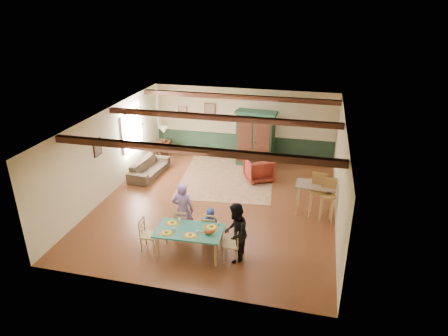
% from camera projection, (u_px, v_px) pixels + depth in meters
% --- Properties ---
extents(floor, '(8.00, 8.00, 0.00)m').
position_uv_depth(floor, '(217.00, 204.00, 12.21)').
color(floor, '#5A2D19').
rests_on(floor, ground).
extents(wall_back, '(7.00, 0.02, 2.70)m').
position_uv_depth(wall_back, '(243.00, 124.00, 15.24)').
color(wall_back, beige).
rests_on(wall_back, floor).
extents(wall_left, '(0.02, 8.00, 2.70)m').
position_uv_depth(wall_left, '(108.00, 153.00, 12.43)').
color(wall_left, beige).
rests_on(wall_left, floor).
extents(wall_right, '(0.02, 8.00, 2.70)m').
position_uv_depth(wall_right, '(340.00, 175.00, 10.92)').
color(wall_right, beige).
rests_on(wall_right, floor).
extents(ceiling, '(7.00, 8.00, 0.02)m').
position_uv_depth(ceiling, '(216.00, 119.00, 11.13)').
color(ceiling, silver).
rests_on(ceiling, wall_back).
extents(wainscot_back, '(6.95, 0.03, 0.90)m').
position_uv_depth(wainscot_back, '(242.00, 146.00, 15.58)').
color(wainscot_back, '#1A3122').
rests_on(wainscot_back, floor).
extents(ceiling_beam_front, '(6.95, 0.16, 0.16)m').
position_uv_depth(ceiling_beam_front, '(191.00, 150.00, 9.12)').
color(ceiling_beam_front, black).
rests_on(ceiling_beam_front, ceiling).
extents(ceiling_beam_mid, '(6.95, 0.16, 0.16)m').
position_uv_depth(ceiling_beam_mid, '(220.00, 118.00, 11.53)').
color(ceiling_beam_mid, black).
rests_on(ceiling_beam_mid, ceiling).
extents(ceiling_beam_back, '(6.95, 0.16, 0.16)m').
position_uv_depth(ceiling_beam_back, '(238.00, 97.00, 13.84)').
color(ceiling_beam_back, black).
rests_on(ceiling_beam_back, ceiling).
extents(window_left, '(0.06, 1.60, 1.30)m').
position_uv_depth(window_left, '(132.00, 130.00, 13.85)').
color(window_left, white).
rests_on(window_left, wall_left).
extents(picture_left_wall, '(0.04, 0.42, 0.52)m').
position_uv_depth(picture_left_wall, '(97.00, 147.00, 11.73)').
color(picture_left_wall, gray).
rests_on(picture_left_wall, wall_left).
extents(picture_back_a, '(0.45, 0.04, 0.55)m').
position_uv_depth(picture_back_a, '(210.00, 110.00, 15.31)').
color(picture_back_a, gray).
rests_on(picture_back_a, wall_back).
extents(picture_back_b, '(0.38, 0.04, 0.48)m').
position_uv_depth(picture_back_b, '(183.00, 112.00, 15.61)').
color(picture_back_b, gray).
rests_on(picture_back_b, wall_back).
extents(dining_table, '(1.66, 0.97, 0.68)m').
position_uv_depth(dining_table, '(190.00, 242.00, 9.73)').
color(dining_table, '#226D5A').
rests_on(dining_table, floor).
extents(dining_chair_far_left, '(0.40, 0.41, 0.86)m').
position_uv_depth(dining_chair_far_left, '(183.00, 224.00, 10.34)').
color(dining_chair_far_left, tan).
rests_on(dining_chair_far_left, floor).
extents(dining_chair_far_right, '(0.40, 0.41, 0.86)m').
position_uv_depth(dining_chair_far_right, '(210.00, 226.00, 10.21)').
color(dining_chair_far_right, tan).
rests_on(dining_chair_far_right, floor).
extents(dining_chair_end_left, '(0.41, 0.40, 0.86)m').
position_uv_depth(dining_chair_end_left, '(149.00, 234.00, 9.87)').
color(dining_chair_end_left, tan).
rests_on(dining_chair_end_left, floor).
extents(dining_chair_end_right, '(0.41, 0.40, 0.86)m').
position_uv_depth(dining_chair_end_right, '(232.00, 244.00, 9.51)').
color(dining_chair_end_right, tan).
rests_on(dining_chair_end_right, floor).
extents(person_man, '(0.58, 0.40, 1.56)m').
position_uv_depth(person_man, '(183.00, 210.00, 10.26)').
color(person_man, '#8762A9').
rests_on(person_man, floor).
extents(person_woman, '(0.60, 0.75, 1.49)m').
position_uv_depth(person_woman, '(235.00, 233.00, 9.37)').
color(person_woman, black).
rests_on(person_woman, floor).
extents(person_child, '(0.46, 0.31, 0.91)m').
position_uv_depth(person_child, '(211.00, 224.00, 10.27)').
color(person_child, navy).
rests_on(person_child, floor).
extents(cat, '(0.33, 0.14, 0.16)m').
position_uv_depth(cat, '(208.00, 231.00, 9.39)').
color(cat, '#D25D25').
rests_on(cat, dining_table).
extents(place_setting_near_left, '(0.37, 0.29, 0.11)m').
position_uv_depth(place_setting_near_left, '(166.00, 231.00, 9.45)').
color(place_setting_near_left, yellow).
rests_on(place_setting_near_left, dining_table).
extents(place_setting_near_center, '(0.37, 0.29, 0.11)m').
position_uv_depth(place_setting_near_center, '(190.00, 234.00, 9.35)').
color(place_setting_near_center, yellow).
rests_on(place_setting_near_center, dining_table).
extents(place_setting_far_left, '(0.37, 0.29, 0.11)m').
position_uv_depth(place_setting_far_left, '(172.00, 221.00, 9.86)').
color(place_setting_far_left, yellow).
rests_on(place_setting_far_left, dining_table).
extents(place_setting_far_right, '(0.37, 0.29, 0.11)m').
position_uv_depth(place_setting_far_right, '(211.00, 225.00, 9.69)').
color(place_setting_far_right, yellow).
rests_on(place_setting_far_right, dining_table).
extents(area_rug, '(3.48, 4.00, 0.01)m').
position_uv_depth(area_rug, '(228.00, 177.00, 13.94)').
color(area_rug, '#C7BB90').
rests_on(area_rug, floor).
extents(armoire, '(1.53, 0.77, 2.08)m').
position_uv_depth(armoire, '(255.00, 139.00, 14.55)').
color(armoire, '#133120').
rests_on(armoire, floor).
extents(armchair, '(1.18, 1.20, 0.81)m').
position_uv_depth(armchair, '(259.00, 169.00, 13.62)').
color(armchair, '#511310').
rests_on(armchair, floor).
extents(sofa, '(0.89, 1.96, 0.56)m').
position_uv_depth(sofa, '(149.00, 168.00, 14.04)').
color(sofa, '#3C3225').
rests_on(sofa, floor).
extents(end_table, '(0.57, 0.57, 0.64)m').
position_uv_depth(end_table, '(165.00, 149.00, 15.64)').
color(end_table, black).
rests_on(end_table, floor).
extents(table_lamp, '(0.35, 0.35, 0.58)m').
position_uv_depth(table_lamp, '(164.00, 134.00, 15.39)').
color(table_lamp, '#CAB883').
rests_on(table_lamp, end_table).
extents(counter_table, '(1.13, 0.69, 0.92)m').
position_uv_depth(counter_table, '(315.00, 199.00, 11.53)').
color(counter_table, tan).
rests_on(counter_table, floor).
extents(bar_stool_left, '(0.51, 0.55, 1.28)m').
position_uv_depth(bar_stool_left, '(317.00, 196.00, 11.29)').
color(bar_stool_left, '#A3783F').
rests_on(bar_stool_left, floor).
extents(bar_stool_right, '(0.47, 0.51, 1.23)m').
position_uv_depth(bar_stool_right, '(327.00, 201.00, 11.08)').
color(bar_stool_right, '#A3783F').
rests_on(bar_stool_right, floor).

